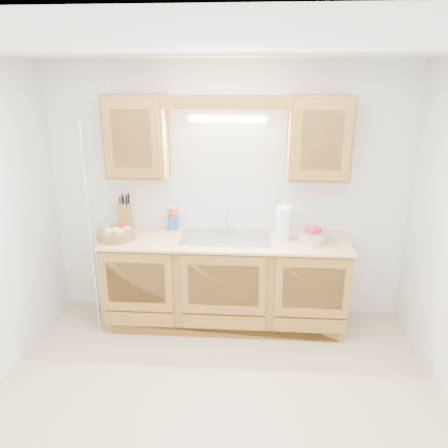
# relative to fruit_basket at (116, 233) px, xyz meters

# --- Properties ---
(room) EXTENTS (3.52, 3.50, 2.50)m
(room) POSITION_rel_fruit_basket_xyz_m (1.03, -1.13, 0.30)
(room) COLOR #C0AA8A
(room) RESTS_ON ground
(base_cabinets) EXTENTS (2.20, 0.60, 0.86)m
(base_cabinets) POSITION_rel_fruit_basket_xyz_m (1.03, 0.07, -0.51)
(base_cabinets) COLOR olive
(base_cabinets) RESTS_ON ground
(countertop) EXTENTS (2.30, 0.63, 0.04)m
(countertop) POSITION_rel_fruit_basket_xyz_m (1.03, 0.06, -0.07)
(countertop) COLOR tan
(countertop) RESTS_ON base_cabinets
(upper_cabinet_left) EXTENTS (0.55, 0.33, 0.75)m
(upper_cabinet_left) POSITION_rel_fruit_basket_xyz_m (0.20, 0.21, 0.88)
(upper_cabinet_left) COLOR olive
(upper_cabinet_left) RESTS_ON room
(upper_cabinet_right) EXTENTS (0.55, 0.33, 0.75)m
(upper_cabinet_right) POSITION_rel_fruit_basket_xyz_m (1.86, 0.21, 0.88)
(upper_cabinet_right) COLOR olive
(upper_cabinet_right) RESTS_ON room
(valance) EXTENTS (2.20, 0.05, 0.12)m
(valance) POSITION_rel_fruit_basket_xyz_m (1.03, 0.06, 1.19)
(valance) COLOR olive
(valance) RESTS_ON room
(fluorescent_fixture) EXTENTS (0.76, 0.08, 0.08)m
(fluorescent_fixture) POSITION_rel_fruit_basket_xyz_m (1.03, 0.29, 1.05)
(fluorescent_fixture) COLOR white
(fluorescent_fixture) RESTS_ON room
(sink) EXTENTS (0.84, 0.46, 0.36)m
(sink) POSITION_rel_fruit_basket_xyz_m (1.03, 0.08, -0.12)
(sink) COLOR #9E9EA3
(sink) RESTS_ON countertop
(wire_shelf_pole) EXTENTS (0.03, 0.03, 2.00)m
(wire_shelf_pole) POSITION_rel_fruit_basket_xyz_m (-0.17, -0.19, 0.05)
(wire_shelf_pole) COLOR silver
(wire_shelf_pole) RESTS_ON ground
(outlet_plate) EXTENTS (0.08, 0.01, 0.12)m
(outlet_plate) POSITION_rel_fruit_basket_xyz_m (1.98, 0.36, 0.20)
(outlet_plate) COLOR white
(outlet_plate) RESTS_ON room
(fruit_basket) EXTENTS (0.39, 0.39, 0.11)m
(fruit_basket) POSITION_rel_fruit_basket_xyz_m (0.00, 0.00, 0.00)
(fruit_basket) COLOR olive
(fruit_basket) RESTS_ON countertop
(knife_block) EXTENTS (0.17, 0.23, 0.36)m
(knife_block) POSITION_rel_fruit_basket_xyz_m (0.00, 0.31, 0.08)
(knife_block) COLOR olive
(knife_block) RESTS_ON countertop
(orange_canister) EXTENTS (0.10, 0.10, 0.23)m
(orange_canister) POSITION_rel_fruit_basket_xyz_m (0.49, 0.30, 0.07)
(orange_canister) COLOR #D74B0B
(orange_canister) RESTS_ON countertop
(soap_bottle) EXTENTS (0.12, 0.12, 0.21)m
(soap_bottle) POSITION_rel_fruit_basket_xyz_m (0.49, 0.29, 0.05)
(soap_bottle) COLOR #2351AF
(soap_bottle) RESTS_ON countertop
(sponge) EXTENTS (0.11, 0.09, 0.02)m
(sponge) POSITION_rel_fruit_basket_xyz_m (1.57, 0.31, -0.04)
(sponge) COLOR #CC333F
(sponge) RESTS_ON countertop
(paper_towel) EXTENTS (0.17, 0.17, 0.36)m
(paper_towel) POSITION_rel_fruit_basket_xyz_m (1.57, 0.12, 0.10)
(paper_towel) COLOR silver
(paper_towel) RESTS_ON countertop
(apple_bowl) EXTENTS (0.35, 0.35, 0.15)m
(apple_bowl) POSITION_rel_fruit_basket_xyz_m (1.83, 0.04, 0.01)
(apple_bowl) COLOR silver
(apple_bowl) RESTS_ON countertop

